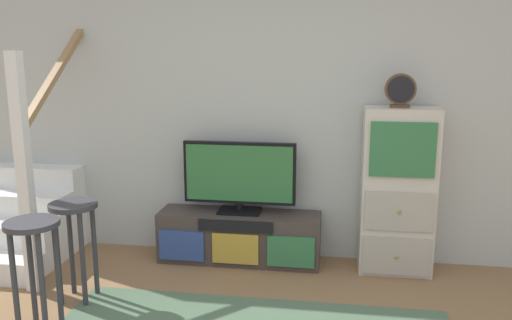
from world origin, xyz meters
The scene contains 8 objects.
back_wall centered at (0.00, 2.46, 1.35)m, with size 6.40×0.12×2.70m, color #B2B7B2.
media_console centered at (-0.30, 2.19, 0.22)m, with size 1.39×0.38×0.43m.
television centered at (-0.30, 2.22, 0.76)m, with size 0.96×0.22×0.62m.
side_cabinet centered at (1.01, 2.20, 0.68)m, with size 0.58×0.38×1.36m.
desk_clock centered at (0.99, 2.19, 1.49)m, with size 0.24×0.08×0.27m.
staircase centered at (-2.24, 2.20, 0.37)m, with size 1.00×1.36×2.20m.
bar_stool_near centered at (-1.37, 0.85, 0.56)m, with size 0.34×0.34×0.75m.
bar_stool_far centered at (-1.33, 1.30, 0.55)m, with size 0.34×0.34×0.74m.
Camera 1 is at (0.49, -2.01, 1.80)m, focal length 36.53 mm.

